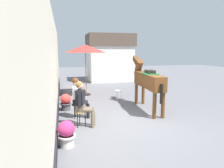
# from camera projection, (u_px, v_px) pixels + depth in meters

# --- Properties ---
(ground_plane) EXTENTS (40.00, 40.00, 0.00)m
(ground_plane) POSITION_uv_depth(u_px,v_px,m) (111.00, 100.00, 9.52)
(ground_plane) COLOR slate
(pub_facade_wall) EXTENTS (0.34, 14.00, 3.40)m
(pub_facade_wall) POSITION_uv_depth(u_px,v_px,m) (52.00, 72.00, 7.23)
(pub_facade_wall) COLOR beige
(pub_facade_wall) RESTS_ON ground_plane
(distant_cottage) EXTENTS (3.40, 2.60, 3.50)m
(distant_cottage) POSITION_uv_depth(u_px,v_px,m) (110.00, 57.00, 15.45)
(distant_cottage) COLOR silver
(distant_cottage) RESTS_ON ground_plane
(seated_visitor_near) EXTENTS (0.61, 0.49, 1.39)m
(seated_visitor_near) POSITION_uv_depth(u_px,v_px,m) (82.00, 101.00, 6.05)
(seated_visitor_near) COLOR gold
(seated_visitor_near) RESTS_ON ground_plane
(seated_visitor_far) EXTENTS (0.61, 0.49, 1.39)m
(seated_visitor_far) POSITION_uv_depth(u_px,v_px,m) (78.00, 96.00, 6.84)
(seated_visitor_far) COLOR black
(seated_visitor_far) RESTS_ON ground_plane
(saddled_horse_center) EXTENTS (0.54, 3.00, 2.06)m
(saddled_horse_center) POSITION_uv_depth(u_px,v_px,m) (147.00, 80.00, 7.78)
(saddled_horse_center) COLOR brown
(saddled_horse_center) RESTS_ON ground_plane
(flower_planter_near) EXTENTS (0.43, 0.43, 0.64)m
(flower_planter_near) POSITION_uv_depth(u_px,v_px,m) (67.00, 133.00, 4.82)
(flower_planter_near) COLOR beige
(flower_planter_near) RESTS_ON ground_plane
(flower_planter_far) EXTENTS (0.43, 0.43, 0.64)m
(flower_planter_far) POSITION_uv_depth(u_px,v_px,m) (66.00, 102.00, 7.80)
(flower_planter_far) COLOR #4C4C51
(flower_planter_far) RESTS_ON ground_plane
(cafe_parasol) EXTENTS (2.10, 2.10, 2.58)m
(cafe_parasol) POSITION_uv_depth(u_px,v_px,m) (85.00, 49.00, 10.18)
(cafe_parasol) COLOR black
(cafe_parasol) RESTS_ON ground_plane
(spare_stool_white) EXTENTS (0.32, 0.32, 0.46)m
(spare_stool_white) POSITION_uv_depth(u_px,v_px,m) (118.00, 92.00, 9.42)
(spare_stool_white) COLOR white
(spare_stool_white) RESTS_ON ground_plane
(satchel_bag) EXTENTS (0.28, 0.29, 0.20)m
(satchel_bag) POSITION_uv_depth(u_px,v_px,m) (80.00, 108.00, 7.82)
(satchel_bag) COLOR black
(satchel_bag) RESTS_ON ground_plane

